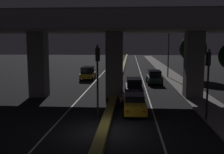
{
  "coord_description": "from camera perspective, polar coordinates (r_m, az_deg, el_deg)",
  "views": [
    {
      "loc": [
        1.62,
        -15.67,
        5.52
      ],
      "look_at": [
        -0.64,
        15.94,
        1.33
      ],
      "focal_mm": 42.0,
      "sensor_mm": 36.0,
      "label": 1
    }
  ],
  "objects": [
    {
      "name": "ground_plane",
      "position": [
        16.69,
        -1.73,
        -11.77
      ],
      "size": [
        200.0,
        200.0,
        0.0
      ],
      "primitive_type": "plane",
      "color": "black"
    },
    {
      "name": "lane_line_left_inner",
      "position": [
        51.22,
        -1.59,
        1.35
      ],
      "size": [
        0.12,
        126.0,
        0.0
      ],
      "primitive_type": "cube",
      "color": "beige",
      "rests_on": "ground_plane"
    },
    {
      "name": "lane_line_right_inner",
      "position": [
        51.0,
        6.11,
        1.29
      ],
      "size": [
        0.12,
        126.0,
        0.0
      ],
      "primitive_type": "cube",
      "color": "beige",
      "rests_on": "ground_plane"
    },
    {
      "name": "median_divider",
      "position": [
        50.97,
        2.25,
        1.55
      ],
      "size": [
        0.64,
        126.0,
        0.4
      ],
      "primitive_type": "cube",
      "color": "olive",
      "rests_on": "ground_plane"
    },
    {
      "name": "sidewalk_right",
      "position": [
        44.51,
        12.71,
        0.32
      ],
      "size": [
        2.93,
        126.0,
        0.14
      ],
      "primitive_type": "cube",
      "color": "gray",
      "rests_on": "ground_plane"
    },
    {
      "name": "elevated_overpass",
      "position": [
        26.15,
        -0.32,
        10.52
      ],
      "size": [
        32.52,
        12.42,
        8.92
      ],
      "color": "slate",
      "rests_on": "ground_plane"
    },
    {
      "name": "traffic_light_left_of_median",
      "position": [
        18.62,
        -3.15,
        1.73
      ],
      "size": [
        0.3,
        0.49,
        5.35
      ],
      "color": "black",
      "rests_on": "ground_plane"
    },
    {
      "name": "traffic_light_right_of_median",
      "position": [
        19.25,
        20.14,
        0.92
      ],
      "size": [
        0.3,
        0.49,
        5.07
      ],
      "color": "black",
      "rests_on": "ground_plane"
    },
    {
      "name": "street_lamp",
      "position": [
        41.58,
        11.87,
        6.8
      ],
      "size": [
        2.1,
        0.32,
        8.74
      ],
      "color": "#2D2D30",
      "rests_on": "ground_plane"
    },
    {
      "name": "car_taxi_yellow_lead",
      "position": [
        20.8,
        4.91,
        -5.72
      ],
      "size": [
        1.92,
        4.68,
        1.49
      ],
      "rotation": [
        0.0,
        0.0,
        1.6
      ],
      "color": "gold",
      "rests_on": "ground_plane"
    },
    {
      "name": "car_dark_blue_second",
      "position": [
        26.99,
        4.78,
        -2.2
      ],
      "size": [
        1.93,
        4.23,
        1.88
      ],
      "rotation": [
        0.0,
        0.0,
        1.61
      ],
      "color": "#141938",
      "rests_on": "ground_plane"
    },
    {
      "name": "car_dark_green_third",
      "position": [
        35.56,
        9.16,
        0.03
      ],
      "size": [
        2.07,
        4.36,
        1.82
      ],
      "rotation": [
        0.0,
        0.0,
        1.6
      ],
      "color": "black",
      "rests_on": "ground_plane"
    },
    {
      "name": "car_taxi_yellow_lead_oncoming",
      "position": [
        39.41,
        -5.3,
        0.92
      ],
      "size": [
        2.03,
        3.98,
        1.91
      ],
      "rotation": [
        0.0,
        0.0,
        -1.6
      ],
      "color": "gold",
      "rests_on": "ground_plane"
    },
    {
      "name": "car_dark_green_second_oncoming",
      "position": [
        47.89,
        0.01,
        2.06
      ],
      "size": [
        2.03,
        4.39,
        1.76
      ],
      "rotation": [
        0.0,
        0.0,
        -1.62
      ],
      "color": "black",
      "rests_on": "ground_plane"
    },
    {
      "name": "car_dark_green_third_oncoming",
      "position": [
        59.31,
        0.5,
        2.88
      ],
      "size": [
        2.14,
        4.16,
        1.36
      ],
      "rotation": [
        0.0,
        0.0,
        -1.53
      ],
      "color": "black",
      "rests_on": "ground_plane"
    },
    {
      "name": "car_white_fourth_oncoming",
      "position": [
        70.02,
        1.43,
        3.63
      ],
      "size": [
        1.98,
        4.82,
        1.51
      ],
      "rotation": [
        0.0,
        0.0,
        -1.6
      ],
      "color": "silver",
      "rests_on": "ground_plane"
    },
    {
      "name": "motorcycle_white_filtering_near",
      "position": [
        23.21,
        2.09,
        -4.59
      ],
      "size": [
        0.34,
        1.84,
        1.52
      ],
      "rotation": [
        0.0,
        0.0,
        1.64
      ],
      "color": "black",
      "rests_on": "ground_plane"
    },
    {
      "name": "motorcycle_black_filtering_mid",
      "position": [
        30.13,
        2.12,
        -1.81
      ],
      "size": [
        0.33,
        1.8,
        1.48
      ],
      "rotation": [
        0.0,
        0.0,
        1.6
      ],
      "color": "black",
      "rests_on": "ground_plane"
    },
    {
      "name": "pedestrian_on_sidewalk",
      "position": [
        29.24,
        16.37,
        -1.76
      ],
      "size": [
        0.33,
        0.33,
        1.61
      ],
      "color": "black",
      "rests_on": "sidewalk_right"
    },
    {
      "name": "roadside_tree_kerbside_mid",
      "position": [
        42.82,
        17.18,
        5.98
      ],
      "size": [
        4.2,
        4.2,
        6.72
      ],
      "color": "#38281C",
      "rests_on": "ground_plane"
    }
  ]
}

